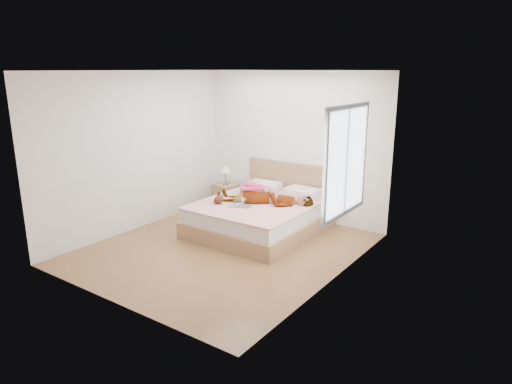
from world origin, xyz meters
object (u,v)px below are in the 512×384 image
towel (252,189)px  magazine (240,205)px  plush_toy (219,199)px  nightstand (226,195)px  coffee_mug (244,201)px  woman (266,196)px  bed (262,214)px  phone (255,183)px

towel → magazine: towel is taller
magazine → plush_toy: 0.38m
nightstand → coffee_mug: bearing=-38.7°
woman → coffee_mug: 0.37m
bed → towel: (-0.40, 0.26, 0.32)m
bed → magazine: bed is taller
phone → plush_toy: 0.91m
plush_toy → nightstand: size_ratio=0.27×
magazine → plush_toy: size_ratio=1.94×
bed → towel: bearing=146.9°
phone → magazine: (0.29, -0.82, -0.15)m
woman → phone: (-0.50, 0.40, 0.05)m
magazine → nightstand: 1.48m
woman → nightstand: 1.45m
plush_toy → nightstand: bearing=123.8°
phone → towel: (0.01, -0.11, -0.08)m
magazine → towel: bearing=111.2°
phone → bed: (0.41, -0.37, -0.40)m
woman → nightstand: size_ratio=1.78×
woman → nightstand: nightstand is taller
phone → bed: size_ratio=0.04×
bed → coffee_mug: bed is taller
woman → magazine: 0.48m
magazine → nightstand: size_ratio=0.53×
nightstand → plush_toy: bearing=-56.2°
phone → coffee_mug: 0.75m
phone → nightstand: nightstand is taller
bed → magazine: (-0.12, -0.45, 0.24)m
magazine → woman: bearing=63.6°
woman → coffee_mug: (-0.23, -0.29, -0.06)m
woman → magazine: bearing=-47.4°
towel → magazine: (0.28, -0.72, -0.08)m
nightstand → phone: bearing=-11.6°
bed → plush_toy: bed is taller
magazine → plush_toy: bearing=-167.9°
towel → magazine: bearing=-68.8°
towel → woman: bearing=-30.9°
phone → woman: bearing=-59.7°
towel → plush_toy: 0.80m
phone → bed: bearing=-62.8°
woman → bed: 0.36m
woman → coffee_mug: size_ratio=12.08×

